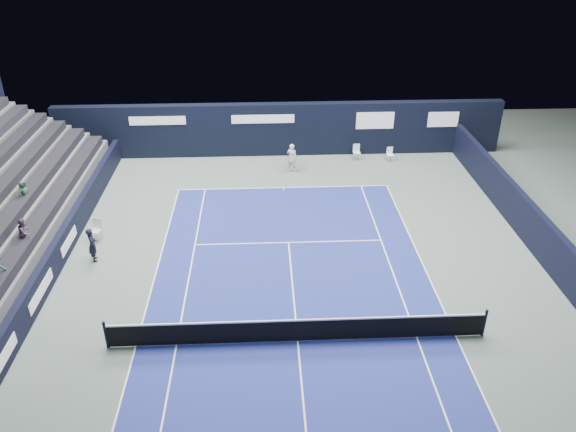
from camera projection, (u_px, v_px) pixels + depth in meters
name	position (u px, v px, depth m)	size (l,w,h in m)	color
ground	(294.00, 305.00, 20.91)	(48.00, 48.00, 0.00)	#4F5E55
court_surface	(298.00, 341.00, 19.16)	(10.97, 23.77, 0.01)	navy
enclosure_wall_right	(530.00, 224.00, 24.40)	(0.30, 22.00, 1.80)	black
folding_chair_back_a	(357.00, 151.00, 32.66)	(0.42, 0.41, 0.90)	silver
folding_chair_back_b	(390.00, 153.00, 32.47)	(0.40, 0.39, 0.81)	white
line_judge_chair	(96.00, 228.00, 24.77)	(0.57, 0.56, 1.00)	silver
line_judge	(92.00, 245.00, 23.17)	(0.55, 0.36, 1.52)	black
court_markings	(298.00, 341.00, 19.16)	(11.03, 23.83, 0.00)	white
tennis_net	(298.00, 330.00, 18.92)	(12.90, 0.10, 1.10)	black
back_sponsor_wall	(280.00, 129.00, 32.81)	(26.00, 0.63, 3.10)	black
side_barrier_left	(65.00, 241.00, 23.69)	(0.33, 22.00, 1.20)	black
tennis_player	(292.00, 158.00, 31.02)	(0.69, 0.91, 1.61)	silver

